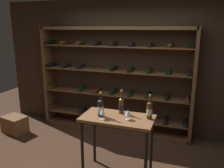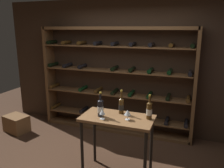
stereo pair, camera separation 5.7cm
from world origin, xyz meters
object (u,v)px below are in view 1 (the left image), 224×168
object	(u,v)px
wine_bottle_amber_reserve	(101,108)
wine_bottle_green_slim	(121,105)
wine_glass_stemmed_center	(128,113)
wine_rack	(114,81)
tasting_table	(118,126)
wine_crate	(15,124)
wine_glass_stemmed_left	(103,112)
wine_bottle_red_label	(149,110)

from	to	relation	value
wine_bottle_amber_reserve	wine_bottle_green_slim	xyz separation A→B (m)	(0.24, 0.21, -0.01)
wine_bottle_amber_reserve	wine_glass_stemmed_center	world-z (taller)	wine_bottle_amber_reserve
wine_rack	tasting_table	bearing A→B (deg)	-69.46
tasting_table	wine_crate	bearing A→B (deg)	165.01
wine_rack	wine_glass_stemmed_left	bearing A→B (deg)	-76.79
wine_rack	wine_glass_stemmed_center	world-z (taller)	wine_rack
wine_bottle_amber_reserve	wine_bottle_red_label	bearing A→B (deg)	11.68
wine_crate	wine_bottle_red_label	xyz separation A→B (m)	(2.86, -0.57, 0.86)
tasting_table	wine_crate	xyz separation A→B (m)	(-2.43, 0.65, -0.61)
tasting_table	wine_glass_stemmed_center	distance (m)	0.28
wine_crate	wine_bottle_red_label	world-z (taller)	wine_bottle_red_label
wine_bottle_green_slim	wine_bottle_amber_reserve	bearing A→B (deg)	-138.95
wine_crate	wine_glass_stemmed_center	bearing A→B (deg)	-14.98
wine_glass_stemmed_left	wine_glass_stemmed_center	distance (m)	0.34
wine_crate	wine_glass_stemmed_center	world-z (taller)	wine_glass_stemmed_center
wine_bottle_red_label	wine_glass_stemmed_left	bearing A→B (deg)	-159.37
wine_rack	wine_bottle_amber_reserve	bearing A→B (deg)	-78.32
wine_rack	wine_glass_stemmed_left	xyz separation A→B (m)	(0.37, -1.57, -0.06)
wine_crate	wine_bottle_green_slim	distance (m)	2.64
tasting_table	wine_bottle_red_label	size ratio (longest dim) A/B	2.95
wine_glass_stemmed_left	wine_crate	bearing A→B (deg)	160.76
wine_bottle_red_label	wine_glass_stemmed_left	xyz separation A→B (m)	(-0.59, -0.22, -0.03)
wine_rack	wine_crate	xyz separation A→B (m)	(-1.90, -0.77, -0.89)
wine_bottle_red_label	wine_glass_stemmed_left	size ratio (longest dim) A/B	2.55
wine_rack	wine_bottle_green_slim	bearing A→B (deg)	-66.96
wine_glass_stemmed_left	wine_bottle_green_slim	bearing A→B (deg)	59.30
wine_crate	wine_bottle_amber_reserve	world-z (taller)	wine_bottle_amber_reserve
wine_crate	wine_glass_stemmed_center	size ratio (longest dim) A/B	3.49
wine_glass_stemmed_center	wine_bottle_amber_reserve	bearing A→B (deg)	-178.49
wine_rack	wine_bottle_red_label	world-z (taller)	wine_rack
wine_rack	wine_glass_stemmed_left	size ratio (longest dim) A/B	23.38
wine_rack	wine_bottle_amber_reserve	distance (m)	1.51
tasting_table	wine_bottle_amber_reserve	distance (m)	0.35
tasting_table	wine_crate	distance (m)	2.59
wine_rack	wine_bottle_red_label	bearing A→B (deg)	-54.49
wine_crate	wine_glass_stemmed_left	bearing A→B (deg)	-19.24
tasting_table	wine_rack	bearing A→B (deg)	110.54
wine_bottle_green_slim	wine_bottle_red_label	world-z (taller)	wine_bottle_green_slim
tasting_table	wine_bottle_green_slim	bearing A→B (deg)	87.37
tasting_table	wine_bottle_red_label	xyz separation A→B (m)	(0.42, 0.08, 0.25)
wine_bottle_amber_reserve	wine_glass_stemmed_center	xyz separation A→B (m)	(0.39, 0.01, -0.03)
wine_bottle_green_slim	wine_glass_stemmed_left	distance (m)	0.34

